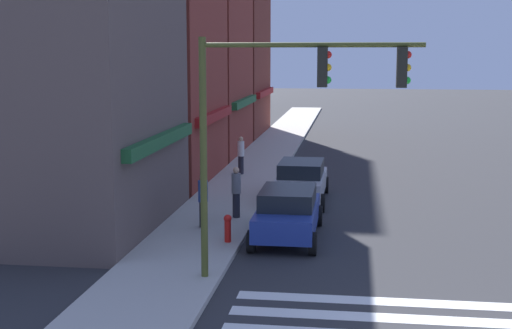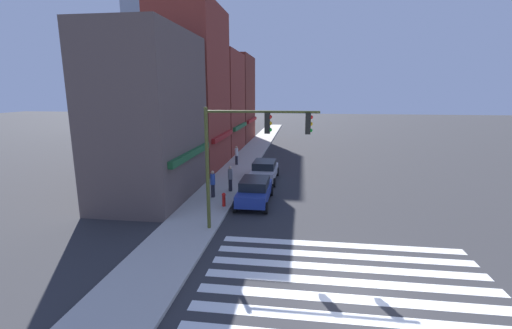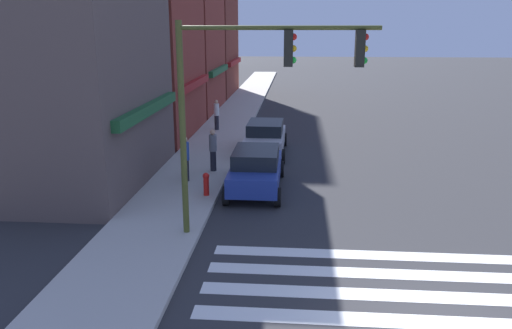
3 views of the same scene
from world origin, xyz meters
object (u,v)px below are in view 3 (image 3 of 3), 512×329
at_px(pedestrian_grey_coat, 213,149).
at_px(fire_hydrant, 206,183).
at_px(sedan_silver, 265,137).
at_px(pedestrian_blue_shirt, 185,158).
at_px(sedan_blue, 256,169).
at_px(pedestrian_white_shirt, 217,114).
at_px(traffic_signal, 253,84).

distance_m(pedestrian_grey_coat, fire_hydrant, 3.25).
height_order(sedan_silver, pedestrian_blue_shirt, pedestrian_blue_shirt).
bearing_deg(sedan_blue, pedestrian_white_shirt, 16.70).
distance_m(traffic_signal, fire_hydrant, 5.52).
height_order(sedan_blue, sedan_silver, same).
relative_size(sedan_blue, pedestrian_grey_coat, 2.49).
bearing_deg(pedestrian_grey_coat, sedan_blue, 128.41).
distance_m(sedan_blue, pedestrian_grey_coat, 2.80).
relative_size(pedestrian_grey_coat, pedestrian_blue_shirt, 1.00).
height_order(pedestrian_blue_shirt, pedestrian_white_shirt, same).
bearing_deg(traffic_signal, pedestrian_blue_shirt, 31.53).
xyz_separation_m(sedan_blue, fire_hydrant, (-1.23, 1.70, -0.23)).
bearing_deg(pedestrian_white_shirt, traffic_signal, -126.53).
relative_size(traffic_signal, sedan_blue, 1.41).
xyz_separation_m(traffic_signal, sedan_silver, (10.26, 0.28, -3.68)).
distance_m(traffic_signal, pedestrian_white_shirt, 16.04).
bearing_deg(fire_hydrant, sedan_blue, -54.06).
relative_size(sedan_blue, pedestrian_blue_shirt, 2.49).
bearing_deg(sedan_blue, fire_hydrant, 125.98).
distance_m(pedestrian_blue_shirt, pedestrian_white_shirt, 10.23).
bearing_deg(pedestrian_white_shirt, pedestrian_grey_coat, -131.35).
bearing_deg(pedestrian_blue_shirt, fire_hydrant, -136.68).
bearing_deg(fire_hydrant, traffic_signal, -149.43).
height_order(pedestrian_grey_coat, fire_hydrant, pedestrian_grey_coat).
bearing_deg(sedan_blue, pedestrian_blue_shirt, 80.78).
bearing_deg(traffic_signal, pedestrian_white_shirt, 12.83).
relative_size(sedan_silver, pedestrian_grey_coat, 2.50).
xyz_separation_m(sedan_silver, fire_hydrant, (-6.90, 1.70, -0.23)).
bearing_deg(fire_hydrant, pedestrian_blue_shirt, 33.38).
distance_m(sedan_silver, fire_hydrant, 7.11).
bearing_deg(pedestrian_grey_coat, pedestrian_white_shirt, -88.56).
relative_size(traffic_signal, sedan_silver, 1.40).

